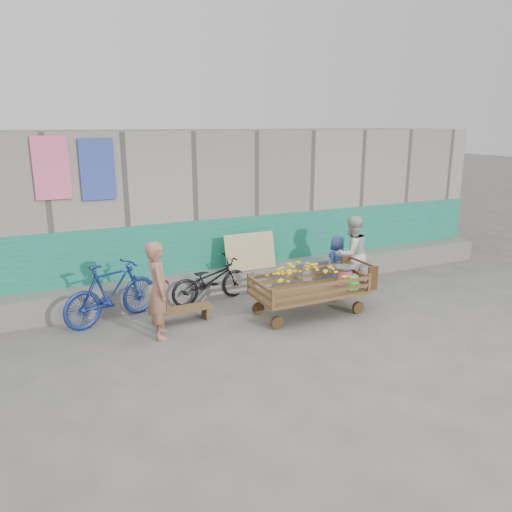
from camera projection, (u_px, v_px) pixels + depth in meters
name	position (u px, v px, depth m)	size (l,w,h in m)	color
ground	(294.00, 338.00, 7.51)	(80.00, 80.00, 0.00)	#53514C
building_wall	(202.00, 204.00, 10.67)	(12.00, 3.50, 3.00)	gray
banana_cart	(307.00, 281.00, 8.30)	(2.04, 0.93, 0.87)	brown
bench	(183.00, 311.00, 8.10)	(0.95, 0.29, 0.24)	brown
vendor_man	(158.00, 290.00, 7.39)	(0.54, 0.36, 1.48)	#99644E
woman	(351.00, 254.00, 9.45)	(0.71, 0.56, 1.47)	silver
child	(337.00, 261.00, 9.79)	(0.50, 0.33, 1.02)	#375198
bicycle_dark	(210.00, 280.00, 8.96)	(0.53, 1.53, 0.80)	black
bicycle_blue	(112.00, 292.00, 8.03)	(0.47, 1.67, 1.00)	navy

